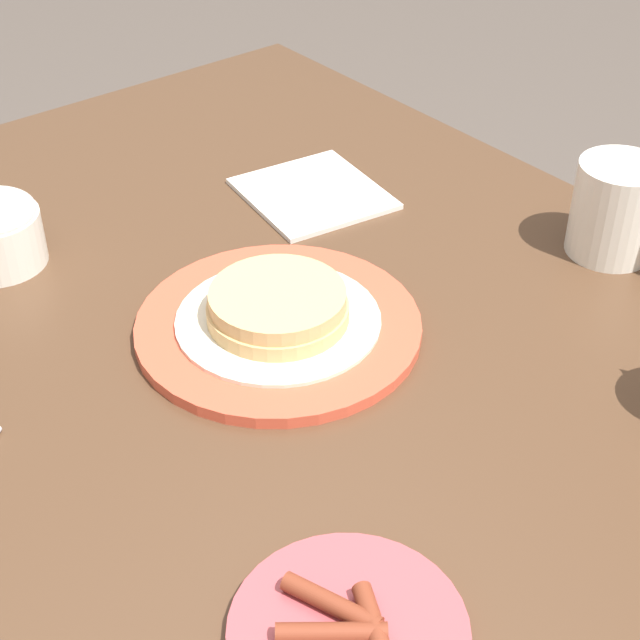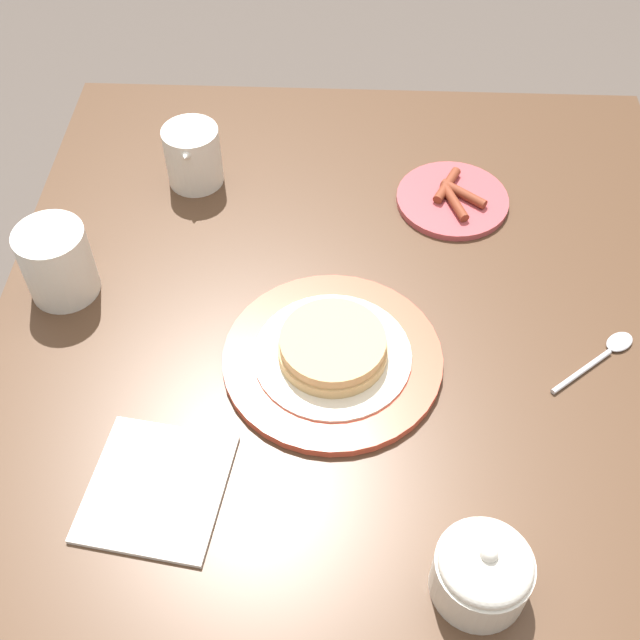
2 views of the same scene
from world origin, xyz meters
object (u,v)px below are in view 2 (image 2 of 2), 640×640
at_px(sugar_bowl, 483,571).
at_px(napkin, 157,488).
at_px(spoon, 606,352).
at_px(coffee_mug, 58,260).
at_px(side_plate_bacon, 453,199).
at_px(creamer_pitcher, 193,155).
at_px(pancake_plate, 333,354).

xyz_separation_m(sugar_bowl, napkin, (0.10, 0.34, -0.04)).
bearing_deg(spoon, coffee_mug, 83.19).
height_order(side_plate_bacon, spoon, side_plate_bacon).
height_order(coffee_mug, sugar_bowl, coffee_mug).
bearing_deg(creamer_pitcher, side_plate_bacon, -95.10).
height_order(pancake_plate, spoon, pancake_plate).
relative_size(coffee_mug, sugar_bowl, 1.30).
distance_m(side_plate_bacon, coffee_mug, 0.56).
xyz_separation_m(pancake_plate, creamer_pitcher, (0.34, 0.22, 0.03)).
relative_size(side_plate_bacon, coffee_mug, 1.30).
bearing_deg(coffee_mug, side_plate_bacon, -70.15).
xyz_separation_m(side_plate_bacon, napkin, (-0.49, 0.36, -0.00)).
height_order(pancake_plate, napkin, pancake_plate).
bearing_deg(coffee_mug, sugar_bowl, -127.11).
bearing_deg(side_plate_bacon, coffee_mug, 109.85).
bearing_deg(side_plate_bacon, napkin, 143.69).
bearing_deg(napkin, spoon, -68.36).
relative_size(coffee_mug, spoon, 1.04).
relative_size(side_plate_bacon, sugar_bowl, 1.68).
xyz_separation_m(side_plate_bacon, creamer_pitcher, (0.03, 0.39, 0.04)).
height_order(creamer_pitcher, spoon, creamer_pitcher).
bearing_deg(side_plate_bacon, pancake_plate, 150.85).
bearing_deg(coffee_mug, creamer_pitcher, -32.49).
distance_m(side_plate_bacon, spoon, 0.33).
xyz_separation_m(coffee_mug, sugar_bowl, (-0.39, -0.52, -0.01)).
distance_m(pancake_plate, creamer_pitcher, 0.40).
xyz_separation_m(side_plate_bacon, sugar_bowl, (-0.58, 0.01, 0.03)).
relative_size(creamer_pitcher, spoon, 1.02).
distance_m(pancake_plate, side_plate_bacon, 0.35).
bearing_deg(sugar_bowl, side_plate_bacon, -1.26).
xyz_separation_m(sugar_bowl, spoon, (0.31, -0.19, -0.04)).
height_order(pancake_plate, creamer_pitcher, creamer_pitcher).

